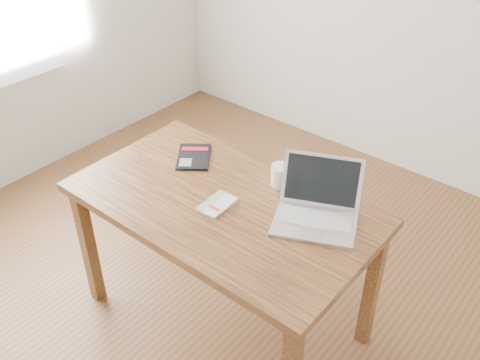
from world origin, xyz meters
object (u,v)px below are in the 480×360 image
Objects in this scene: black_guidebook at (194,157)px; laptop at (317,208)px; desk at (223,217)px; white_guidebook at (217,204)px; coffee_mug at (282,175)px.

laptop is (0.71, -0.01, 0.04)m from black_guidebook.
desk is 0.10m from white_guidebook.
black_guidebook is at bearing 152.76° from desk.
coffee_mug is (-0.25, 0.10, 0.00)m from laptop.
coffee_mug is (0.13, 0.26, 0.14)m from desk.
desk is 3.07× the size of laptop.
laptop is 3.34× the size of coffee_mug.
desk is 0.43m from laptop.
coffee_mug is at bearing -27.38° from black_guidebook.
white_guidebook reaches higher than black_guidebook.
black_guidebook is at bearing -168.20° from coffee_mug.
coffee_mug reaches higher than white_guidebook.
white_guidebook is at bearing -175.51° from laptop.
coffee_mug is at bearing 64.23° from desk.
desk is at bearing 179.15° from laptop.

